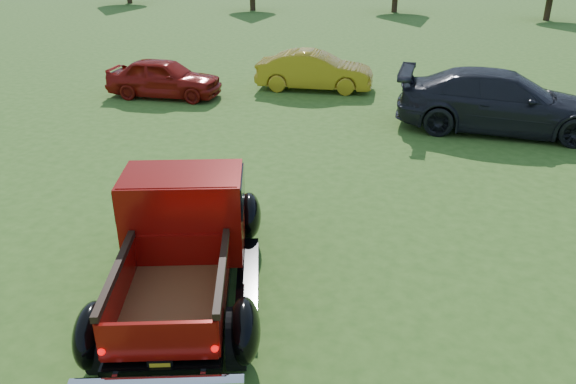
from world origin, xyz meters
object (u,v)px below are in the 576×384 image
(show_car_red, at_px, (164,78))
(show_car_yellow, at_px, (315,71))
(pickup_truck, at_px, (186,231))
(show_car_grey, at_px, (502,102))

(show_car_red, bearing_deg, show_car_yellow, -67.02)
(pickup_truck, relative_size, show_car_red, 1.39)
(show_car_red, distance_m, show_car_grey, 9.77)
(show_car_red, relative_size, show_car_yellow, 0.94)
(show_car_grey, bearing_deg, pickup_truck, 150.77)
(show_car_red, bearing_deg, pickup_truck, -154.80)
(show_car_yellow, bearing_deg, pickup_truck, 178.36)
(pickup_truck, height_order, show_car_yellow, pickup_truck)
(show_car_yellow, xyz_separation_m, show_car_grey, (5.63, -2.51, 0.15))
(pickup_truck, bearing_deg, show_car_yellow, 75.81)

